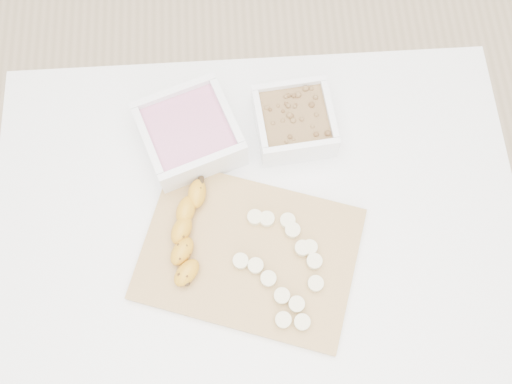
{
  "coord_description": "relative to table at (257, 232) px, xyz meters",
  "views": [
    {
      "loc": [
        -0.02,
        -0.32,
        1.78
      ],
      "look_at": [
        0.0,
        0.03,
        0.81
      ],
      "focal_mm": 40.0,
      "sensor_mm": 36.0,
      "label": 1
    }
  ],
  "objects": [
    {
      "name": "table",
      "position": [
        0.0,
        0.0,
        0.0
      ],
      "size": [
        1.0,
        0.7,
        0.75
      ],
      "color": "white",
      "rests_on": "ground"
    },
    {
      "name": "bowl_granola",
      "position": [
        0.08,
        0.18,
        0.13
      ],
      "size": [
        0.16,
        0.16,
        0.07
      ],
      "color": "white",
      "rests_on": "table"
    },
    {
      "name": "banana",
      "position": [
        -0.13,
        -0.03,
        0.13
      ],
      "size": [
        0.12,
        0.2,
        0.03
      ],
      "primitive_type": null,
      "rotation": [
        0.0,
        0.0,
        -0.35
      ],
      "color": "orange",
      "rests_on": "cutting_board"
    },
    {
      "name": "bowl_yogurt",
      "position": [
        -0.12,
        0.16,
        0.14
      ],
      "size": [
        0.22,
        0.22,
        0.08
      ],
      "color": "white",
      "rests_on": "table"
    },
    {
      "name": "ground",
      "position": [
        0.0,
        0.0,
        -0.65
      ],
      "size": [
        3.5,
        3.5,
        0.0
      ],
      "primitive_type": "plane",
      "color": "#C6AD89",
      "rests_on": "ground"
    },
    {
      "name": "cutting_board",
      "position": [
        -0.02,
        -0.07,
        0.1
      ],
      "size": [
        0.45,
        0.38,
        0.01
      ],
      "primitive_type": "cube",
      "rotation": [
        0.0,
        0.0,
        -0.32
      ],
      "color": "tan",
      "rests_on": "table"
    },
    {
      "name": "banana_slices",
      "position": [
        0.04,
        -0.1,
        0.12
      ],
      "size": [
        0.16,
        0.22,
        0.02
      ],
      "color": "#F2E9B8",
      "rests_on": "cutting_board"
    }
  ]
}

